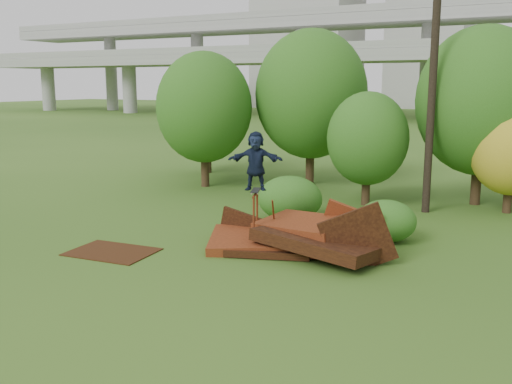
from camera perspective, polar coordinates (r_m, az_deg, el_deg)
The scene contains 18 objects.
ground at distance 14.59m, azimuth -0.88°, elevation -7.77°, with size 240.00×240.00×0.00m, color #2D5116.
scrap_pile at distance 16.13m, azimuth 4.25°, elevation -4.61°, with size 5.79×3.65×2.08m.
grind_rail at distance 16.36m, azimuth -0.05°, elevation -2.11°, with size 0.44×1.03×1.58m.
skateboard at distance 16.28m, azimuth -0.03°, elevation 0.17°, with size 0.47×0.81×0.08m.
skater at distance 16.14m, azimuth -0.03°, elevation 3.14°, with size 1.55×0.49×1.67m, color #141E35.
flat_plate at distance 16.52m, azimuth -14.20°, elevation -5.83°, with size 2.32×1.66×0.03m, color #371C0B.
tree_0 at distance 25.87m, azimuth -5.22°, elevation 8.42°, with size 4.31×4.31×6.08m.
tree_1 at distance 26.41m, azimuth 5.54°, elevation 9.69°, with size 5.10×5.10×7.09m.
tree_2 at distance 22.18m, azimuth 11.10°, elevation 5.25°, with size 3.10×3.10×4.37m.
tree_3 at distance 23.42m, azimuth 21.67°, elevation 8.44°, with size 4.92×4.92×6.82m.
tree_4 at distance 22.40m, azimuth 24.20°, elevation 3.95°, with size 2.91×2.91×4.02m.
tree_6 at distance 30.03m, azimuth -4.86°, elevation 7.23°, with size 3.41×3.41×4.77m.
shrub_left at distance 19.54m, azimuth 3.42°, elevation -0.65°, with size 2.24×2.06×1.55m, color #2B5717.
shrub_right at distance 17.41m, azimuth 12.91°, elevation -2.82°, with size 1.77×1.62×1.26m, color #2B5717.
utility_pole at distance 21.37m, azimuth 17.28°, elevation 10.96°, with size 1.40×0.28×9.62m.
freeway_overpass at distance 75.56m, azimuth 23.36°, elevation 14.25°, with size 160.00×15.00×13.70m.
building_left at distance 116.77m, azimuth 5.30°, elevation 17.08°, with size 18.00×16.00×35.00m, color #9E9E99.
building_right at distance 116.73m, azimuth 17.04°, elevation 14.94°, with size 14.00×14.00×28.00m, color #9E9E99.
Camera 1 is at (6.63, -12.14, 4.65)m, focal length 40.00 mm.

